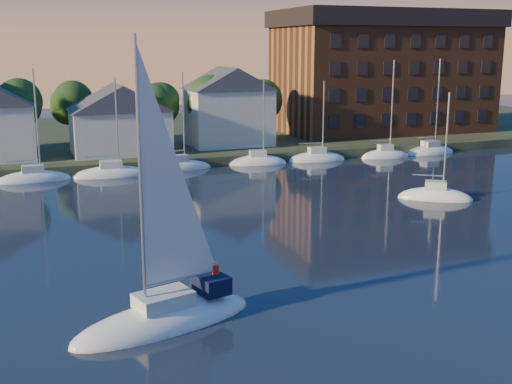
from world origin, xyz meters
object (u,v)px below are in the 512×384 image
clubhouse_east (228,105)px  drifting_sailboat_right (435,198)px  condo_block (383,71)px  clubhouse_centre (119,118)px  hero_sailboat (167,312)px

clubhouse_east → drifting_sailboat_right: (9.20, -31.41, -5.90)m
condo_block → clubhouse_centre: bearing=-168.8°
drifting_sailboat_right → clubhouse_centre: bearing=162.4°
condo_block → drifting_sailboat_right: condo_block is taller
clubhouse_centre → hero_sailboat: (-4.96, -47.01, -4.52)m
condo_block → drifting_sailboat_right: (-16.80, -37.36, -9.69)m
clubhouse_centre → drifting_sailboat_right: bearing=-51.7°
clubhouse_centre → clubhouse_east: 14.17m
clubhouse_centre → hero_sailboat: 47.49m
clubhouse_east → condo_block: 26.94m
drifting_sailboat_right → hero_sailboat: bearing=-113.9°
hero_sailboat → drifting_sailboat_right: (28.16, 17.60, -0.52)m
clubhouse_centre → condo_block: (40.00, 7.95, 4.66)m
hero_sailboat → condo_block: bearing=-145.1°
clubhouse_east → hero_sailboat: bearing=-111.1°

